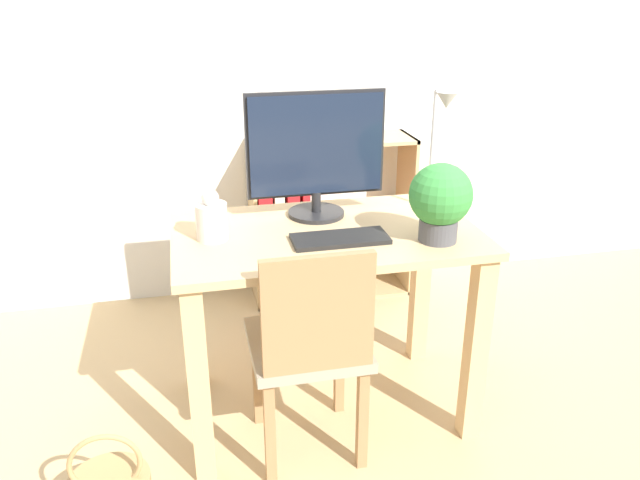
% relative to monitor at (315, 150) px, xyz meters
% --- Properties ---
extents(ground_plane, '(10.00, 10.00, 0.00)m').
position_rel_monitor_xyz_m(ground_plane, '(0.00, -0.17, -1.03)').
color(ground_plane, tan).
extents(wall_back, '(8.00, 0.05, 2.60)m').
position_rel_monitor_xyz_m(wall_back, '(0.00, 0.99, 0.27)').
color(wall_back, silver).
rests_on(wall_back, ground_plane).
extents(desk, '(1.10, 0.66, 0.77)m').
position_rel_monitor_xyz_m(desk, '(0.00, -0.17, -0.43)').
color(desk, tan).
rests_on(desk, ground_plane).
extents(monitor, '(0.52, 0.22, 0.47)m').
position_rel_monitor_xyz_m(monitor, '(0.00, 0.00, 0.00)').
color(monitor, '#232326').
rests_on(monitor, desk).
extents(keyboard, '(0.34, 0.14, 0.02)m').
position_rel_monitor_xyz_m(keyboard, '(0.03, -0.27, -0.25)').
color(keyboard, black).
rests_on(keyboard, desk).
extents(vase, '(0.11, 0.11, 0.18)m').
position_rel_monitor_xyz_m(vase, '(-0.40, -0.16, -0.18)').
color(vase, silver).
rests_on(vase, desk).
extents(desk_lamp, '(0.10, 0.19, 0.47)m').
position_rel_monitor_xyz_m(desk_lamp, '(0.46, -0.06, 0.03)').
color(desk_lamp, '#B7B7BC').
rests_on(desk_lamp, desk).
extents(potted_plant, '(0.22, 0.22, 0.28)m').
position_rel_monitor_xyz_m(potted_plant, '(0.36, -0.34, -0.10)').
color(potted_plant, '#4C4C51').
rests_on(potted_plant, desk).
extents(chair, '(0.40, 0.40, 0.85)m').
position_rel_monitor_xyz_m(chair, '(-0.11, -0.42, -0.56)').
color(chair, '#9E937F').
rests_on(chair, ground_plane).
extents(bookshelf, '(0.85, 0.28, 0.87)m').
position_rel_monitor_xyz_m(bookshelf, '(0.11, 0.82, -0.59)').
color(bookshelf, tan).
rests_on(bookshelf, ground_plane).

